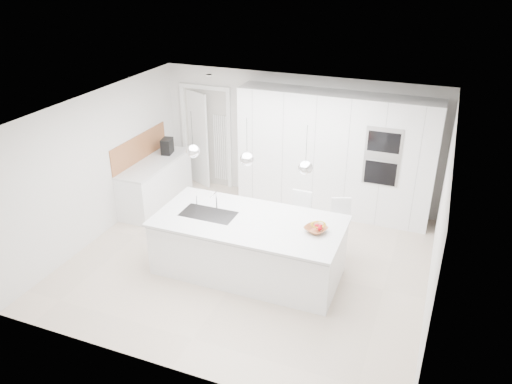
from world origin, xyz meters
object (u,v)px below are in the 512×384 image
at_px(island_base, 248,248).
at_px(fruit_bowl, 316,229).
at_px(bar_stool_right, 338,229).
at_px(espresso_machine, 167,146).
at_px(bar_stool_left, 299,223).

distance_m(island_base, fruit_bowl, 1.15).
bearing_deg(bar_stool_right, espresso_machine, 143.21).
relative_size(island_base, bar_stool_left, 2.69).
bearing_deg(island_base, bar_stool_right, 39.38).
bearing_deg(bar_stool_left, espresso_machine, 161.80).
relative_size(bar_stool_left, bar_stool_right, 1.05).
distance_m(island_base, espresso_machine, 3.28).
xyz_separation_m(bar_stool_left, bar_stool_right, (0.63, 0.08, -0.02)).
height_order(bar_stool_left, bar_stool_right, bar_stool_left).
bearing_deg(bar_stool_right, bar_stool_left, 166.24).
height_order(fruit_bowl, bar_stool_right, bar_stool_right).
distance_m(bar_stool_left, bar_stool_right, 0.63).
xyz_separation_m(fruit_bowl, bar_stool_right, (0.15, 0.88, -0.44)).
bearing_deg(espresso_machine, bar_stool_left, -31.46).
bearing_deg(fruit_bowl, bar_stool_left, 120.99).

